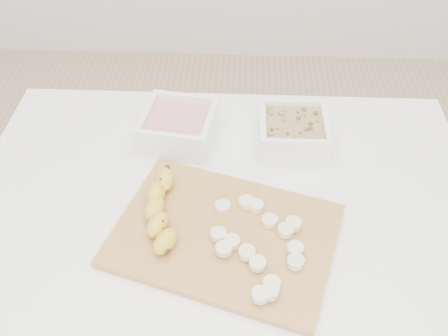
{
  "coord_description": "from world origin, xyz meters",
  "views": [
    {
      "loc": [
        0.03,
        -0.64,
        1.47
      ],
      "look_at": [
        0.0,
        0.03,
        0.81
      ],
      "focal_mm": 40.0,
      "sensor_mm": 36.0,
      "label": 1
    }
  ],
  "objects_px": {
    "bowl_yogurt": "(179,126)",
    "bowl_granola": "(293,132)",
    "table": "(223,232)",
    "cutting_board": "(224,235)",
    "banana": "(162,211)"
  },
  "relations": [
    {
      "from": "bowl_yogurt",
      "to": "bowl_granola",
      "type": "xyz_separation_m",
      "value": [
        0.25,
        -0.01,
        -0.0
      ]
    },
    {
      "from": "table",
      "to": "cutting_board",
      "type": "height_order",
      "value": "cutting_board"
    },
    {
      "from": "bowl_granola",
      "to": "banana",
      "type": "relative_size",
      "value": 0.74
    },
    {
      "from": "cutting_board",
      "to": "banana",
      "type": "height_order",
      "value": "banana"
    },
    {
      "from": "bowl_granola",
      "to": "cutting_board",
      "type": "distance_m",
      "value": 0.3
    },
    {
      "from": "table",
      "to": "bowl_yogurt",
      "type": "bearing_deg",
      "value": 120.08
    },
    {
      "from": "bowl_granola",
      "to": "bowl_yogurt",
      "type": "bearing_deg",
      "value": 178.55
    },
    {
      "from": "bowl_yogurt",
      "to": "bowl_granola",
      "type": "distance_m",
      "value": 0.25
    },
    {
      "from": "table",
      "to": "cutting_board",
      "type": "relative_size",
      "value": 2.6
    },
    {
      "from": "table",
      "to": "bowl_granola",
      "type": "height_order",
      "value": "bowl_granola"
    },
    {
      "from": "bowl_yogurt",
      "to": "cutting_board",
      "type": "bearing_deg",
      "value": -67.67
    },
    {
      "from": "bowl_granola",
      "to": "cutting_board",
      "type": "bearing_deg",
      "value": -117.24
    },
    {
      "from": "table",
      "to": "bowl_yogurt",
      "type": "distance_m",
      "value": 0.25
    },
    {
      "from": "cutting_board",
      "to": "banana",
      "type": "distance_m",
      "value": 0.12
    },
    {
      "from": "table",
      "to": "banana",
      "type": "xyz_separation_m",
      "value": [
        -0.11,
        -0.06,
        0.13
      ]
    }
  ]
}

